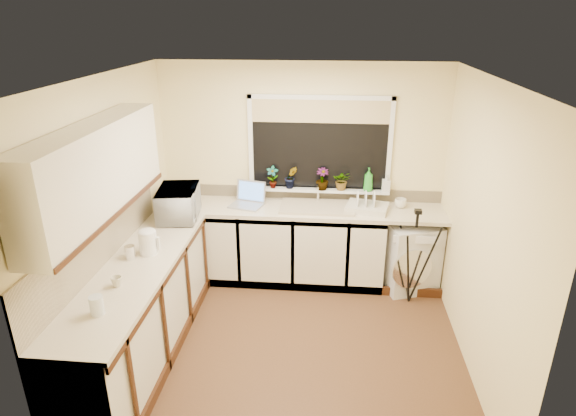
% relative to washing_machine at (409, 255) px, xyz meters
% --- Properties ---
extents(floor, '(3.20, 3.20, 0.00)m').
position_rel_washing_machine_xyz_m(floor, '(-1.24, -1.15, -0.39)').
color(floor, brown).
rests_on(floor, ground).
extents(ceiling, '(3.20, 3.20, 0.00)m').
position_rel_washing_machine_xyz_m(ceiling, '(-1.24, -1.15, 2.06)').
color(ceiling, white).
rests_on(ceiling, ground).
extents(wall_back, '(3.20, 0.00, 3.20)m').
position_rel_washing_machine_xyz_m(wall_back, '(-1.24, 0.35, 0.84)').
color(wall_back, '#FCE8A8').
rests_on(wall_back, ground).
extents(wall_front, '(3.20, 0.00, 3.20)m').
position_rel_washing_machine_xyz_m(wall_front, '(-1.24, -2.65, 0.84)').
color(wall_front, '#FCE8A8').
rests_on(wall_front, ground).
extents(wall_left, '(0.00, 3.00, 3.00)m').
position_rel_washing_machine_xyz_m(wall_left, '(-2.84, -1.15, 0.84)').
color(wall_left, '#FCE8A8').
rests_on(wall_left, ground).
extents(wall_right, '(0.00, 3.00, 3.00)m').
position_rel_washing_machine_xyz_m(wall_right, '(0.36, -1.15, 0.84)').
color(wall_right, '#FCE8A8').
rests_on(wall_right, ground).
extents(base_cabinet_back, '(2.55, 0.60, 0.86)m').
position_rel_washing_machine_xyz_m(base_cabinet_back, '(-1.57, 0.05, 0.04)').
color(base_cabinet_back, silver).
rests_on(base_cabinet_back, floor).
extents(base_cabinet_left, '(0.54, 2.40, 0.86)m').
position_rel_washing_machine_xyz_m(base_cabinet_left, '(-2.54, -1.45, 0.04)').
color(base_cabinet_left, silver).
rests_on(base_cabinet_left, floor).
extents(worktop_back, '(3.20, 0.60, 0.04)m').
position_rel_washing_machine_xyz_m(worktop_back, '(-1.24, 0.05, 0.49)').
color(worktop_back, beige).
rests_on(worktop_back, base_cabinet_back).
extents(worktop_left, '(0.60, 2.40, 0.04)m').
position_rel_washing_machine_xyz_m(worktop_left, '(-2.54, -1.45, 0.49)').
color(worktop_left, beige).
rests_on(worktop_left, base_cabinet_left).
extents(upper_cabinet, '(0.28, 1.90, 0.70)m').
position_rel_washing_machine_xyz_m(upper_cabinet, '(-2.68, -1.60, 1.41)').
color(upper_cabinet, silver).
rests_on(upper_cabinet, wall_left).
extents(splashback_left, '(0.02, 2.40, 0.45)m').
position_rel_washing_machine_xyz_m(splashback_left, '(-2.83, -1.45, 0.74)').
color(splashback_left, beige).
rests_on(splashback_left, wall_left).
extents(splashback_back, '(3.20, 0.02, 0.14)m').
position_rel_washing_machine_xyz_m(splashback_back, '(-1.24, 0.34, 0.58)').
color(splashback_back, beige).
rests_on(splashback_back, wall_back).
extents(window_glass, '(1.50, 0.02, 1.00)m').
position_rel_washing_machine_xyz_m(window_glass, '(-1.04, 0.33, 1.16)').
color(window_glass, black).
rests_on(window_glass, wall_back).
extents(window_blind, '(1.50, 0.02, 0.25)m').
position_rel_washing_machine_xyz_m(window_blind, '(-1.04, 0.31, 1.54)').
color(window_blind, tan).
rests_on(window_blind, wall_back).
extents(windowsill, '(1.60, 0.14, 0.03)m').
position_rel_washing_machine_xyz_m(windowsill, '(-1.04, 0.28, 0.65)').
color(windowsill, white).
rests_on(windowsill, wall_back).
extents(sink, '(0.82, 0.46, 0.03)m').
position_rel_washing_machine_xyz_m(sink, '(-1.04, 0.05, 0.52)').
color(sink, tan).
rests_on(sink, worktop_back).
extents(faucet, '(0.03, 0.03, 0.24)m').
position_rel_washing_machine_xyz_m(faucet, '(-1.04, 0.23, 0.63)').
color(faucet, silver).
rests_on(faucet, worktop_back).
extents(washing_machine, '(0.69, 0.68, 0.78)m').
position_rel_washing_machine_xyz_m(washing_machine, '(0.00, 0.00, 0.00)').
color(washing_machine, silver).
rests_on(washing_machine, floor).
extents(laptop, '(0.41, 0.38, 0.26)m').
position_rel_washing_machine_xyz_m(laptop, '(-1.82, 0.08, 0.58)').
color(laptop, '#A3A2AA').
rests_on(laptop, worktop_back).
extents(kettle, '(0.16, 0.16, 0.21)m').
position_rel_washing_machine_xyz_m(kettle, '(-2.51, -1.19, 0.62)').
color(kettle, white).
rests_on(kettle, worktop_left).
extents(dish_rack, '(0.50, 0.42, 0.07)m').
position_rel_washing_machine_xyz_m(dish_rack, '(-0.49, 0.03, 0.54)').
color(dish_rack, beige).
rests_on(dish_rack, worktop_back).
extents(tripod, '(0.54, 0.54, 1.07)m').
position_rel_washing_machine_xyz_m(tripod, '(-0.01, -0.34, 0.15)').
color(tripod, black).
rests_on(tripod, floor).
extents(glass_jug, '(0.10, 0.10, 0.14)m').
position_rel_washing_machine_xyz_m(glass_jug, '(-2.54, -2.15, 0.58)').
color(glass_jug, silver).
rests_on(glass_jug, worktop_left).
extents(steel_jar, '(0.09, 0.09, 0.12)m').
position_rel_washing_machine_xyz_m(steel_jar, '(-2.64, -1.30, 0.57)').
color(steel_jar, silver).
rests_on(steel_jar, worktop_left).
extents(microwave, '(0.48, 0.63, 0.32)m').
position_rel_washing_machine_xyz_m(microwave, '(-2.49, -0.35, 0.67)').
color(microwave, white).
rests_on(microwave, worktop_left).
extents(plant_a, '(0.14, 0.09, 0.26)m').
position_rel_washing_machine_xyz_m(plant_a, '(-1.57, 0.24, 0.79)').
color(plant_a, '#999999').
rests_on(plant_a, windowsill).
extents(plant_b, '(0.17, 0.15, 0.26)m').
position_rel_washing_machine_xyz_m(plant_b, '(-1.36, 0.26, 0.79)').
color(plant_b, '#999999').
rests_on(plant_b, windowsill).
extents(plant_c, '(0.16, 0.16, 0.25)m').
position_rel_washing_machine_xyz_m(plant_c, '(-1.00, 0.25, 0.79)').
color(plant_c, '#999999').
rests_on(plant_c, windowsill).
extents(plant_d, '(0.21, 0.18, 0.22)m').
position_rel_washing_machine_xyz_m(plant_d, '(-0.78, 0.26, 0.77)').
color(plant_d, '#999999').
rests_on(plant_d, windowsill).
extents(soap_bottle_green, '(0.10, 0.11, 0.27)m').
position_rel_washing_machine_xyz_m(soap_bottle_green, '(-0.48, 0.25, 0.79)').
color(soap_bottle_green, green).
rests_on(soap_bottle_green, windowsill).
extents(soap_bottle_clear, '(0.09, 0.09, 0.19)m').
position_rel_washing_machine_xyz_m(soap_bottle_clear, '(-0.28, 0.26, 0.76)').
color(soap_bottle_clear, '#999999').
rests_on(soap_bottle_clear, windowsill).
extents(cup_back, '(0.15, 0.15, 0.10)m').
position_rel_washing_machine_xyz_m(cup_back, '(-0.12, 0.15, 0.56)').
color(cup_back, white).
rests_on(cup_back, worktop_back).
extents(cup_left, '(0.11, 0.11, 0.08)m').
position_rel_washing_machine_xyz_m(cup_left, '(-2.56, -1.76, 0.55)').
color(cup_left, beige).
rests_on(cup_left, worktop_left).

